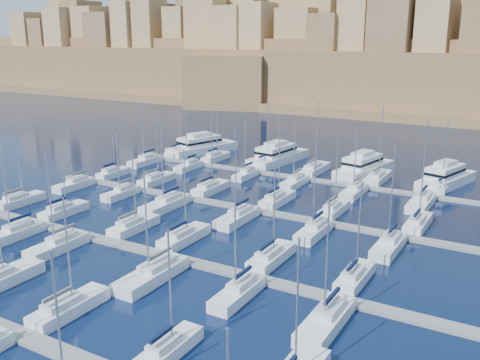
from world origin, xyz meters
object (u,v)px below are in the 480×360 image
Objects in this scene: motor_yacht_d at (446,177)px; motor_yacht_b at (277,155)px; motor_yacht_a at (201,146)px; sailboat_4 at (169,348)px; motor_yacht_c at (364,166)px.

motor_yacht_b is at bearing 178.44° from motor_yacht_d.
motor_yacht_b and motor_yacht_d have the same top height.
motor_yacht_a is at bearing 178.83° from motor_yacht_d.
sailboat_4 is 0.66× the size of motor_yacht_b.
sailboat_4 is at bearing -99.29° from motor_yacht_d.
sailboat_4 reaches higher than motor_yacht_b.
sailboat_4 reaches higher than motor_yacht_c.
motor_yacht_d is at bearing -1.56° from motor_yacht_b.
motor_yacht_b is (-24.33, 71.41, 1.01)m from sailboat_4.
motor_yacht_a is 56.37m from motor_yacht_d.
motor_yacht_b is 19.83m from motor_yacht_c.
motor_yacht_a is (-44.83, 71.58, 1.01)m from sailboat_4.
motor_yacht_b is (20.51, -0.18, 0.00)m from motor_yacht_a.
sailboat_4 reaches higher than motor_yacht_d.
motor_yacht_a is 1.03× the size of motor_yacht_b.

